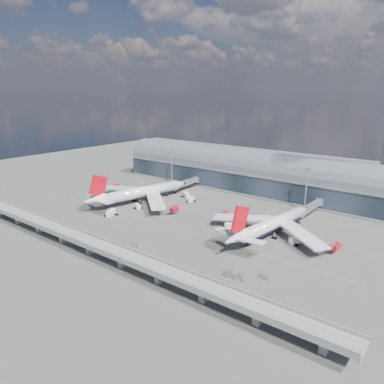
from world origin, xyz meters
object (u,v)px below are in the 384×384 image
Objects in this scene: service_truck_5 at (186,195)px; floodlight_mast_left at (172,167)px; service_truck_2 at (234,226)px; service_truck_4 at (191,200)px; airliner_left at (139,193)px; service_truck_3 at (296,240)px; floodlight_mast_right at (306,189)px; service_truck_0 at (111,213)px; cargo_train_1 at (235,276)px; service_truck_1 at (138,207)px; cargo_train_0 at (136,245)px; airliner_right at (272,225)px; cargo_train_2 at (266,276)px.

floodlight_mast_left is at bearing 87.27° from service_truck_5.
service_truck_5 is (-54.85, 29.79, 0.00)m from service_truck_2.
floodlight_mast_left reaches higher than service_truck_4.
service_truck_3 is at bearing 11.13° from airliner_left.
floodlight_mast_right reaches higher than service_truck_0.
service_truck_4 reaches higher than cargo_train_1.
service_truck_4 is at bearing -174.90° from service_truck_3.
service_truck_1 is at bearing 69.70° from service_truck_2.
cargo_train_0 is at bearing -104.27° from service_truck_1.
service_truck_5 is (-73.45, 25.80, -3.92)m from airliner_right.
cargo_train_0 is at bearing -51.48° from service_truck_0.
cargo_train_0 is (41.10, -20.09, -0.87)m from service_truck_0.
cargo_train_2 is at bearing -77.21° from floodlight_mast_right.
service_truck_4 is 0.70× the size of cargo_train_1.
airliner_right is 15.26× the size of cargo_train_2.
service_truck_3 is 1.04× the size of service_truck_5.
cargo_train_2 is at bearing -45.17° from cargo_train_1.
airliner_right is at bearing -104.13° from service_truck_2.
service_truck_5 is 80.93m from cargo_train_0.
service_truck_4 is at bearing 43.78° from cargo_train_2.
airliner_left is at bearing -165.22° from service_truck_4.
service_truck_4 is (-77.48, 21.07, -0.07)m from service_truck_3.
airliner_left is 13.64× the size of service_truck_1.
service_truck_4 is at bearing 2.05° from service_truck_1.
floodlight_mast_right is 3.08× the size of service_truck_0.
service_truck_2 is at bearing 40.95° from cargo_train_1.
floodlight_mast_right is 98.74m from airliner_left.
airliner_left reaches higher than cargo_train_1.
service_truck_3 reaches higher than service_truck_1.
floodlight_mast_right is at bearing -8.71° from cargo_train_0.
cargo_train_2 is at bearing -8.19° from airliner_left.
service_truck_2 is 50.15m from cargo_train_0.
service_truck_4 is at bearing 43.49° from service_truck_0.
service_truck_2 is 49.99m from cargo_train_1.
cargo_train_0 is (59.73, -92.15, -12.79)m from floodlight_mast_left.
service_truck_0 is 55.05m from service_truck_5.
cargo_train_1 is at bearing -173.40° from service_truck_2.
airliner_right is 87.49m from service_truck_0.
service_truck_0 is (6.58, -27.75, -4.56)m from airliner_left.
floodlight_mast_right is 90.98m from cargo_train_1.
service_truck_5 is at bearing 43.89° from cargo_train_2.
floodlight_mast_left reaches higher than cargo_train_1.
service_truck_2 is at bearing 9.01° from airliner_left.
service_truck_3 is 80.29m from service_truck_4.
service_truck_5 is 0.81× the size of cargo_train_1.
cargo_train_1 is (109.78, -89.56, -12.64)m from floodlight_mast_left.
airliner_left is 1.06× the size of airliner_right.
service_truck_2 is at bearing -88.66° from service_truck_5.
cargo_train_1 reaches higher than cargo_train_2.
service_truck_1 is 0.72× the size of service_truck_3.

